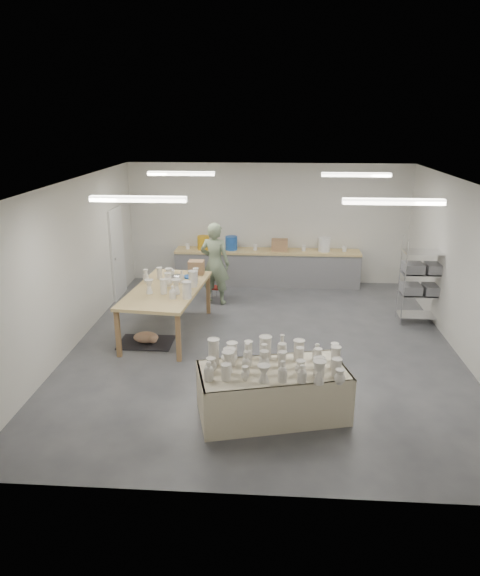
# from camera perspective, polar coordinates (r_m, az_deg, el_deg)

# --- Properties ---
(room) EXTENTS (8.00, 8.02, 3.00)m
(room) POSITION_cam_1_polar(r_m,az_deg,el_deg) (9.07, 2.12, 5.71)
(room) COLOR #424449
(room) RESTS_ON ground
(back_counter) EXTENTS (4.60, 0.60, 1.24)m
(back_counter) POSITION_cam_1_polar(r_m,az_deg,el_deg) (12.94, 2.98, 2.43)
(back_counter) COLOR tan
(back_counter) RESTS_ON ground
(wire_shelf) EXTENTS (0.88, 0.48, 1.80)m
(wire_shelf) POSITION_cam_1_polar(r_m,az_deg,el_deg) (11.06, 19.67, 0.88)
(wire_shelf) COLOR silver
(wire_shelf) RESTS_ON ground
(drying_table) EXTENTS (2.24, 1.47, 1.10)m
(drying_table) POSITION_cam_1_polar(r_m,az_deg,el_deg) (7.37, 3.63, -11.10)
(drying_table) COLOR olive
(drying_table) RESTS_ON ground
(work_table) EXTENTS (1.47, 2.58, 1.24)m
(work_table) POSITION_cam_1_polar(r_m,az_deg,el_deg) (10.02, -7.62, 0.10)
(work_table) COLOR tan
(work_table) RESTS_ON ground
(rug) EXTENTS (1.00, 0.70, 0.02)m
(rug) POSITION_cam_1_polar(r_m,az_deg,el_deg) (9.90, -10.38, -5.97)
(rug) COLOR black
(rug) RESTS_ON ground
(cat) EXTENTS (0.53, 0.42, 0.20)m
(cat) POSITION_cam_1_polar(r_m,az_deg,el_deg) (9.84, -10.31, -5.42)
(cat) COLOR white
(cat) RESTS_ON rug
(potter) EXTENTS (0.77, 0.59, 1.87)m
(potter) POSITION_cam_1_polar(r_m,az_deg,el_deg) (11.54, -2.80, 2.75)
(potter) COLOR gray
(potter) RESTS_ON ground
(red_stool) EXTENTS (0.40, 0.40, 0.29)m
(red_stool) POSITION_cam_1_polar(r_m,az_deg,el_deg) (11.99, -2.60, -0.03)
(red_stool) COLOR #A42117
(red_stool) RESTS_ON ground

